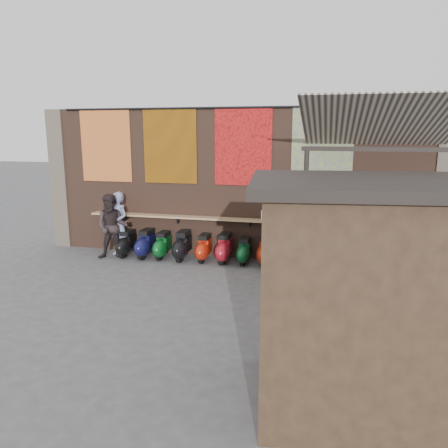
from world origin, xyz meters
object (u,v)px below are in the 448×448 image
scooter_stool_9 (312,252)px  shopper_navy (340,268)px  shelf_box (272,216)px  scooter_stool_0 (127,243)px  shopper_grey (380,258)px  scooter_stool_7 (266,250)px  scooter_stool_1 (146,244)px  diner_left (118,224)px  scooter_stool_2 (163,245)px  scooter_stool_8 (286,254)px  scooter_stool_4 (204,248)px  scooter_stool_5 (224,248)px  scooter_stool_6 (244,251)px  market_stall (367,302)px  scooter_stool_3 (183,246)px  shopper_tan (379,257)px  scooter_stool_10 (334,255)px  diner_right (112,227)px

scooter_stool_9 → shopper_navy: size_ratio=0.53×
scooter_stool_9 → shelf_box: bearing=165.2°
scooter_stool_0 → shopper_grey: 6.67m
scooter_stool_7 → shopper_grey: size_ratio=0.49×
scooter_stool_1 → diner_left: 0.95m
shopper_navy → scooter_stool_1: bearing=-66.5°
scooter_stool_2 → scooter_stool_8: scooter_stool_2 is taller
scooter_stool_0 → scooter_stool_4: 2.21m
scooter_stool_8 → shopper_navy: bearing=-62.6°
scooter_stool_0 → scooter_stool_4: (2.21, 0.05, -0.00)m
scooter_stool_0 → scooter_stool_9: bearing=0.7°
scooter_stool_4 → scooter_stool_5: scooter_stool_5 is taller
scooter_stool_2 → scooter_stool_4: 1.17m
scooter_stool_6 → market_stall: (2.59, -5.53, 1.03)m
scooter_stool_3 → scooter_stool_4: scooter_stool_3 is taller
shopper_navy → shopper_tan: (0.78, 0.86, 0.03)m
scooter_stool_7 → scooter_stool_10: (1.71, -0.04, -0.01)m
scooter_stool_2 → scooter_stool_9: scooter_stool_9 is taller
shelf_box → scooter_stool_0: (-3.97, -0.34, -0.90)m
shelf_box → scooter_stool_2: 3.08m
scooter_stool_6 → shopper_navy: bearing=-47.1°
scooter_stool_4 → scooter_stool_8: bearing=-1.6°
market_stall → scooter_stool_5: bearing=112.4°
shelf_box → scooter_stool_5: 1.52m
scooter_stool_5 → shopper_tan: size_ratio=0.46×
scooter_stool_5 → scooter_stool_1: bearing=-178.4°
scooter_stool_8 → diner_right: diner_right is taller
scooter_stool_3 → shopper_grey: shopper_grey is taller
scooter_stool_8 → scooter_stool_7: bearing=173.6°
scooter_stool_6 → scooter_stool_10: bearing=-1.4°
scooter_stool_0 → scooter_stool_1: (0.57, -0.01, 0.03)m
scooter_stool_0 → shopper_grey: size_ratio=0.43×
scooter_stool_8 → scooter_stool_5: bearing=177.8°
diner_left → diner_right: diner_left is taller
scooter_stool_5 → shopper_grey: size_ratio=0.47×
market_stall → diner_left: bearing=131.0°
scooter_stool_10 → shopper_tan: (0.85, -1.61, 0.48)m
scooter_stool_2 → diner_right: bearing=-164.1°
scooter_stool_3 → scooter_stool_4: bearing=2.6°
scooter_stool_2 → market_stall: (4.85, -5.50, 1.01)m
scooter_stool_9 → scooter_stool_6: bearing=179.7°
shopper_navy → market_stall: bearing=53.9°
scooter_stool_6 → scooter_stool_9: size_ratio=0.80×
shopper_navy → scooter_stool_5: bearing=-81.8°
scooter_stool_7 → shopper_grey: (2.57, -1.72, 0.46)m
scooter_stool_1 → scooter_stool_0: bearing=179.4°
scooter_stool_3 → scooter_stool_7: bearing=0.6°
scooter_stool_3 → scooter_stool_7: (2.24, 0.03, 0.01)m
scooter_stool_1 → scooter_stool_5: bearing=1.6°
scooter_stool_7 → shopper_tan: size_ratio=0.48×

